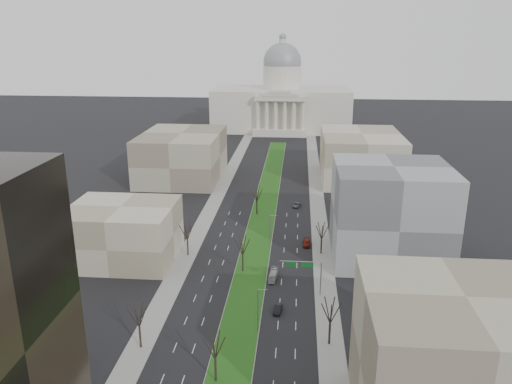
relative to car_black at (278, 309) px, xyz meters
The scene contains 24 objects.
ground 57.93m from the car_black, 97.16° to the left, with size 600.00×600.00×0.00m, color black.
median 56.92m from the car_black, 97.29° to the left, with size 8.00×222.03×0.20m.
sidewalk_left 40.82m from the car_black, 127.28° to the left, with size 5.00×330.00×0.15m, color gray.
sidewalk_right 34.07m from the car_black, 72.44° to the left, with size 5.00×330.00×0.15m, color gray.
capitol 207.77m from the car_black, 92.00° to the left, with size 80.00×46.00×55.00m.
building_beige_left 46.51m from the car_black, 150.81° to the left, with size 26.00×22.00×14.00m, color tan.
building_tan_right 41.26m from the car_black, 49.82° to the right, with size 26.00×24.00×22.00m, color gray.
building_grey_right 41.40m from the car_black, 47.75° to the left, with size 28.00×26.00×24.00m, color slate.
building_far_left 106.55m from the car_black, 113.42° to the left, with size 30.00×40.00×18.00m, color gray.
building_far_right 106.50m from the car_black, 74.83° to the left, with size 30.00×40.00×18.00m, color tan.
tree_left_mid 29.11m from the car_black, 149.26° to the right, with size 5.40×5.40×9.72m.
tree_left_far 35.82m from the car_black, 133.80° to the left, with size 5.28×5.28×9.50m.
tree_right_mid 15.88m from the car_black, 46.54° to the right, with size 5.52×5.52×9.94m.
tree_right_far 31.66m from the car_black, 71.30° to the left, with size 5.04×5.04×9.07m.
tree_median_a 25.15m from the car_black, 112.27° to the right, with size 5.40×5.40×9.72m.
tree_median_b 20.74m from the car_black, 117.83° to the left, with size 5.40×5.40×9.72m.
tree_median_c 58.55m from the car_black, 99.12° to the left, with size 5.40×5.40×9.72m.
streetlamp_median_b 9.25m from the car_black, 114.71° to the right, with size 1.90×0.20×9.16m.
streetlamp_median_c 32.92m from the car_black, 96.09° to the left, with size 1.90×0.20×9.16m.
mast_arm_signs 11.18m from the car_black, 50.13° to the left, with size 9.12×0.24×8.09m.
car_black is the anchor object (origin of this frame).
car_red 35.15m from the car_black, 79.78° to the left, with size 1.99×4.90×1.42m, color maroon.
car_grey_far 66.12m from the car_black, 87.16° to the left, with size 2.12×4.60×1.28m, color #54555C.
box_van 14.77m from the car_black, 96.71° to the left, with size 1.55×6.62×1.84m, color silver.
Camera 1 is at (10.58, -28.26, 54.89)m, focal length 35.00 mm.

